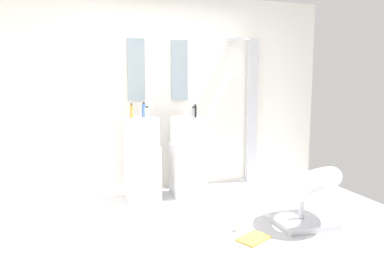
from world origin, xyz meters
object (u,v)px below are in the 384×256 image
Objects in this scene: pedestal_sink_right at (188,155)px; soap_bottle_clear at (147,113)px; magazine_ochre at (254,238)px; coffee_mug at (238,226)px; soap_bottle_black at (195,111)px; pedestal_sink_left at (142,158)px; soap_bottle_blue at (144,110)px; lounge_chair at (302,191)px; shower_column at (251,108)px; soap_bottle_grey at (193,113)px; soap_bottle_amber at (132,111)px.

pedestal_sink_right is 7.13× the size of soap_bottle_clear.
coffee_mug is at bearing 78.82° from magazine_ochre.
soap_bottle_black reaches higher than magazine_ochre.
pedestal_sink_left is 0.59m from soap_bottle_blue.
pedestal_sink_left is 6.60× the size of soap_bottle_black.
pedestal_sink_left is 1.91m from lounge_chair.
shower_column is 22.53× the size of coffee_mug.
soap_bottle_black reaches higher than coffee_mug.
soap_bottle_blue is at bearing 151.70° from soap_bottle_grey.
pedestal_sink_left reaches higher than lounge_chair.
lounge_chair is 6.06× the size of soap_bottle_amber.
shower_column reaches higher than soap_bottle_black.
soap_bottle_blue reaches higher than soap_bottle_clear.
soap_bottle_amber is 0.96× the size of soap_bottle_blue.
soap_bottle_amber is (-1.53, 1.30, 0.74)m from lounge_chair.
coffee_mug is 1.85m from soap_bottle_amber.
coffee_mug is 0.48× the size of soap_bottle_blue.
lounge_chair is at bearing -56.28° from soap_bottle_black.
magazine_ochre is 1.62× the size of soap_bottle_amber.
lounge_chair is 7.73× the size of soap_bottle_grey.
magazine_ochre is at bearing -59.10° from soap_bottle_amber.
soap_bottle_amber reaches higher than coffee_mug.
soap_bottle_clear reaches higher than coffee_mug.
lounge_chair is at bearing -40.27° from soap_bottle_amber.
soap_bottle_amber is 0.24m from soap_bottle_clear.
lounge_chair is 3.73× the size of magazine_ochre.
soap_bottle_grey is (-0.81, 1.10, 0.72)m from lounge_chair.
shower_column reaches higher than lounge_chair.
pedestal_sink_right is 3.75× the size of magazine_ochre.
pedestal_sink_left is 0.54× the size of shower_column.
coffee_mug is 1.54m from soap_bottle_black.
soap_bottle_black is at bearing -59.10° from pedestal_sink_right.
pedestal_sink_right is 12.18× the size of coffee_mug.
pedestal_sink_right is at bearing 71.48° from magazine_ochre.
soap_bottle_grey reaches higher than lounge_chair.
soap_bottle_amber is at bearing -170.42° from shower_column.
lounge_chair is at bearing -9.30° from magazine_ochre.
coffee_mug is 1.86m from soap_bottle_blue.
shower_column is at bearing 17.32° from pedestal_sink_right.
shower_column is at bearing 16.73° from soap_bottle_clear.
soap_bottle_grey is 0.85× the size of soap_bottle_black.
magazine_ochre is 0.22m from coffee_mug.
soap_bottle_black is at bearing -155.89° from shower_column.
soap_bottle_clear is 0.93× the size of soap_bottle_black.
coffee_mug is at bearing -83.51° from pedestal_sink_right.
soap_bottle_blue is (-0.60, 0.25, 0.01)m from soap_bottle_black.
soap_bottle_grey is 0.92× the size of soap_bottle_clear.
soap_bottle_black is (0.04, 0.05, 0.01)m from soap_bottle_grey.
soap_bottle_amber is at bearing 164.99° from soap_bottle_grey.
soap_bottle_grey reaches higher than pedestal_sink_left.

